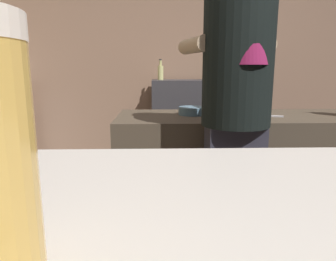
# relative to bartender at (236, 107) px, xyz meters

# --- Properties ---
(wall_back) EXTENTS (5.20, 0.10, 2.70)m
(wall_back) POSITION_rel_bartender_xyz_m (0.05, 1.89, 0.34)
(wall_back) COLOR #97725A
(wall_back) RESTS_ON ground
(prep_counter) EXTENTS (2.10, 0.60, 0.90)m
(prep_counter) POSITION_rel_bartender_xyz_m (0.40, 0.45, -0.56)
(prep_counter) COLOR #4D4133
(prep_counter) RESTS_ON ground
(back_shelf) EXTENTS (0.94, 0.36, 1.08)m
(back_shelf) POSITION_rel_bartender_xyz_m (0.01, 1.61, -0.47)
(back_shelf) COLOR #39373B
(back_shelf) RESTS_ON ground
(bartender) EXTENTS (0.48, 0.54, 1.74)m
(bartender) POSITION_rel_bartender_xyz_m (0.00, 0.00, 0.00)
(bartender) COLOR #31303D
(bartender) RESTS_ON ground
(mixing_bowl) EXTENTS (0.18, 0.18, 0.05)m
(mixing_bowl) POSITION_rel_bartender_xyz_m (-0.17, 0.49, -0.09)
(mixing_bowl) COLOR slate
(mixing_bowl) RESTS_ON prep_counter
(chefs_knife) EXTENTS (0.24, 0.09, 0.01)m
(chefs_knife) POSITION_rel_bartender_xyz_m (0.28, 0.40, -0.11)
(chefs_knife) COLOR silver
(chefs_knife) RESTS_ON prep_counter
(bottle_soy) EXTENTS (0.06, 0.06, 0.20)m
(bottle_soy) POSITION_rel_bartender_xyz_m (-0.37, 1.64, 0.15)
(bottle_soy) COLOR #D3D183
(bottle_soy) RESTS_ON back_shelf
(bottle_vinegar) EXTENTS (0.05, 0.05, 0.21)m
(bottle_vinegar) POSITION_rel_bartender_xyz_m (0.10, 1.64, 0.15)
(bottle_vinegar) COLOR #488E2E
(bottle_vinegar) RESTS_ON back_shelf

